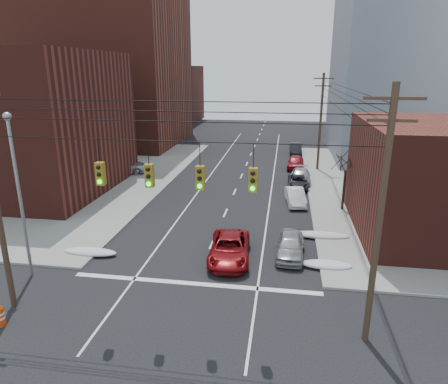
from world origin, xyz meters
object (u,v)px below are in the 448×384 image
(parked_car_c, at_px, (298,182))
(lot_car_d, at_px, (70,173))
(parked_car_b, at_px, (295,197))
(lot_car_b, at_px, (124,166))
(parked_car_d, at_px, (301,176))
(parked_car_e, at_px, (296,162))
(parked_car_f, at_px, (295,149))
(red_pickup, at_px, (229,248))
(lot_car_a, at_px, (98,176))
(lot_car_c, at_px, (24,191))

(parked_car_c, bearing_deg, lot_car_d, -177.28)
(parked_car_b, bearing_deg, lot_car_b, 150.92)
(parked_car_d, height_order, lot_car_b, lot_car_b)
(parked_car_b, height_order, parked_car_e, parked_car_e)
(parked_car_c, height_order, parked_car_f, parked_car_f)
(parked_car_e, relative_size, lot_car_d, 1.16)
(red_pickup, bearing_deg, lot_car_a, 132.26)
(parked_car_b, xyz_separation_m, parked_car_e, (0.24, 13.18, 0.09))
(parked_car_e, height_order, parked_car_f, parked_car_e)
(parked_car_d, height_order, lot_car_a, parked_car_d)
(parked_car_c, bearing_deg, parked_car_f, 90.91)
(parked_car_e, height_order, lot_car_b, lot_car_b)
(parked_car_f, bearing_deg, parked_car_c, -91.13)
(parked_car_e, distance_m, lot_car_c, 29.15)
(lot_car_b, xyz_separation_m, lot_car_d, (-4.78, -3.19, -0.09))
(lot_car_b, relative_size, lot_car_c, 1.10)
(lot_car_a, bearing_deg, red_pickup, -134.42)
(parked_car_b, height_order, lot_car_b, lot_car_b)
(parked_car_d, relative_size, parked_car_e, 1.07)
(parked_car_b, xyz_separation_m, parked_car_d, (0.67, 6.97, 0.02))
(parked_car_d, height_order, lot_car_d, lot_car_d)
(red_pickup, height_order, lot_car_d, lot_car_d)
(parked_car_f, height_order, lot_car_a, parked_car_f)
(parked_car_b, bearing_deg, lot_car_a, 162.48)
(parked_car_e, relative_size, lot_car_a, 1.20)
(red_pickup, bearing_deg, parked_car_b, 65.47)
(parked_car_d, bearing_deg, parked_car_e, 94.24)
(parked_car_d, bearing_deg, red_pickup, -104.60)
(red_pickup, distance_m, parked_car_f, 33.62)
(parked_car_b, xyz_separation_m, parked_car_f, (0.37, 21.87, 0.06))
(parked_car_e, height_order, lot_car_d, parked_car_e)
(parked_car_d, distance_m, lot_car_b, 19.58)
(lot_car_b, bearing_deg, lot_car_a, 147.48)
(parked_car_c, distance_m, lot_car_d, 24.05)
(parked_car_f, xyz_separation_m, lot_car_a, (-20.49, -18.22, 0.03))
(parked_car_c, bearing_deg, red_pickup, -104.53)
(parked_car_d, distance_m, lot_car_a, 21.06)
(parked_car_f, height_order, lot_car_c, lot_car_c)
(lot_car_c, distance_m, lot_car_d, 6.96)
(parked_car_f, distance_m, lot_car_d, 29.73)
(lot_car_c, bearing_deg, parked_car_c, -56.19)
(parked_car_d, distance_m, parked_car_e, 6.22)
(parked_car_d, relative_size, lot_car_a, 1.29)
(lot_car_a, bearing_deg, parked_car_e, -65.85)
(parked_car_b, relative_size, parked_car_d, 0.86)
(lot_car_c, bearing_deg, lot_car_a, -17.52)
(parked_car_b, distance_m, parked_car_d, 7.00)
(parked_car_e, relative_size, parked_car_f, 1.00)
(parked_car_c, relative_size, parked_car_d, 0.90)
(parked_car_b, bearing_deg, red_pickup, -117.53)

